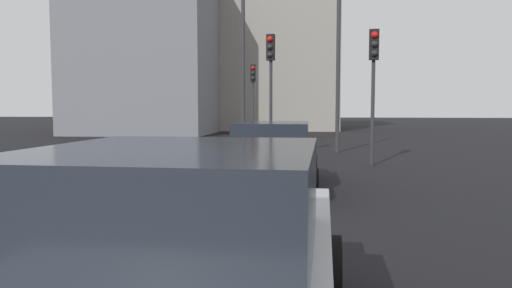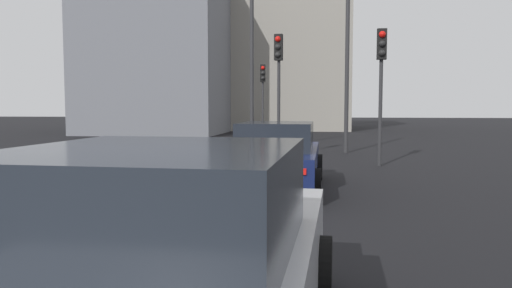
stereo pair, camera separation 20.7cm
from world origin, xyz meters
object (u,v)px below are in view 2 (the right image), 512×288
traffic_light_near_left (381,68)px  traffic_light_near_right (263,86)px  street_lamp_far (252,39)px  street_lamp_kerbside (347,55)px  car_navy_lead (277,157)px  traffic_light_far_left (278,70)px  car_silver_second (167,270)px

traffic_light_near_left → traffic_light_near_right: size_ratio=1.02×
street_lamp_far → street_lamp_kerbside: bearing=-97.0°
traffic_light_near_left → traffic_light_near_right: traffic_light_near_left is taller
car_navy_lead → street_lamp_far: street_lamp_far is taller
traffic_light_near_left → traffic_light_far_left: (2.13, 3.25, 0.15)m
car_navy_lead → street_lamp_kerbside: bearing=-11.9°
street_lamp_kerbside → street_lamp_far: 3.88m
traffic_light_far_left → street_lamp_far: street_lamp_far is taller
car_silver_second → street_lamp_far: (16.63, 1.81, 3.78)m
traffic_light_near_right → car_navy_lead: bearing=0.9°
street_lamp_kerbside → street_lamp_far: size_ratio=0.82×
traffic_light_near_right → traffic_light_far_left: bearing=3.3°
traffic_light_near_left → traffic_light_far_left: 3.89m
car_navy_lead → car_silver_second: car_silver_second is taller
traffic_light_near_right → traffic_light_near_left: bearing=17.3°
traffic_light_far_left → street_lamp_far: (2.62, 1.31, 1.44)m
car_silver_second → street_lamp_kerbside: bearing=-4.8°
car_navy_lead → street_lamp_far: bearing=12.1°
traffic_light_near_left → street_lamp_far: 6.77m
traffic_light_near_left → street_lamp_kerbside: bearing=-167.4°
traffic_light_far_left → traffic_light_near_right: bearing=-161.6°
car_navy_lead → car_silver_second: size_ratio=1.02×
traffic_light_near_right → traffic_light_far_left: (-8.54, -1.57, 0.20)m
car_navy_lead → traffic_light_near_left: size_ratio=1.08×
car_silver_second → traffic_light_near_right: bearing=7.4°
traffic_light_far_left → car_navy_lead: bearing=12.7°
car_navy_lead → street_lamp_kerbside: 9.41m
car_navy_lead → street_lamp_far: 10.07m
car_navy_lead → traffic_light_near_right: size_ratio=1.10×
traffic_light_near_right → street_lamp_far: bearing=-4.6°
car_silver_second → street_lamp_far: 17.15m
traffic_light_far_left → street_lamp_kerbside: bearing=139.0°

